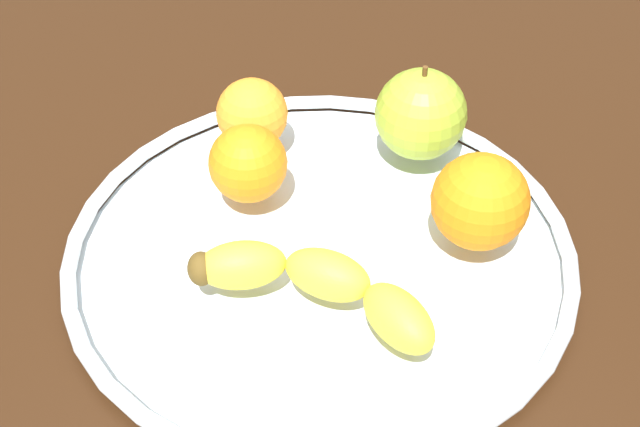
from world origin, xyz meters
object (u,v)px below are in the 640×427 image
Objects in this scene: orange_back_right at (248,163)px; orange_center at (480,201)px; banana at (315,285)px; fruit_bowl at (320,250)px; apple at (421,114)px; orange_front_left at (252,114)px.

orange_center reaches higher than orange_back_right.
banana is 14.06cm from orange_center.
fruit_bowl is 2.00× the size of banana.
orange_front_left is at bearing 20.94° from apple.
orange_front_left reaches higher than banana.
fruit_bowl is 14.79cm from apple.
fruit_bowl is 8.99cm from orange_back_right.
apple is at bearing -159.06° from orange_front_left.
orange_center is (-18.12, -3.01, 0.56)cm from orange_back_right.
orange_front_left is at bearing -8.14° from orange_center.
fruit_bowl is 14.17cm from orange_front_left.
apple is 15.19cm from orange_back_right.
banana is 3.22× the size of orange_front_left.
orange_center is (-21.06, 3.01, 0.66)cm from orange_front_left.
orange_center reaches higher than banana.
banana is 19.21cm from orange_front_left.
fruit_bowl is 12.81cm from orange_center.
orange_front_left is 21.28cm from orange_center.
orange_back_right is 0.85× the size of orange_center.
fruit_bowl is at bearing 160.88° from orange_back_right.
orange_back_right is (7.58, -2.63, 4.04)cm from fruit_bowl.
apple is (-2.77, -13.73, 4.75)cm from fruit_bowl.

